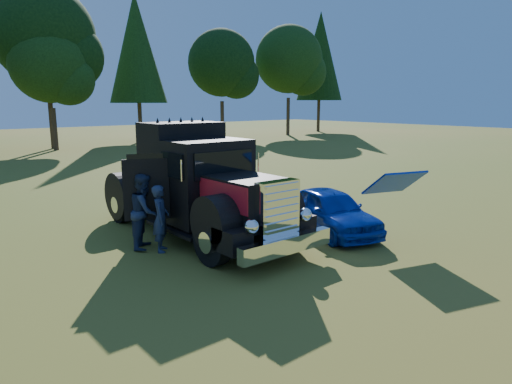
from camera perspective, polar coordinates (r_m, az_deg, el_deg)
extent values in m
plane|color=#435D1B|center=(10.21, 3.12, -9.12)|extent=(120.00, 120.00, 0.00)
cylinder|color=#2D2116|center=(38.49, -24.18, 8.06)|extent=(0.36, 0.36, 4.14)
sphere|color=black|center=(38.75, -24.94, 17.25)|extent=(7.36, 7.36, 7.36)
sphere|color=black|center=(38.13, -22.32, 15.47)|extent=(5.06, 5.06, 5.06)
cylinder|color=#2D2116|center=(42.74, -14.31, 9.15)|extent=(0.36, 0.36, 4.50)
cone|color=black|center=(42.96, -14.70, 17.00)|extent=(5.00, 5.00, 9.38)
cylinder|color=#2D2116|center=(45.56, -4.24, 9.00)|extent=(0.36, 0.36, 3.60)
sphere|color=black|center=(45.67, -4.34, 15.79)|extent=(6.40, 6.40, 6.40)
sphere|color=black|center=(45.66, -2.45, 14.30)|extent=(4.40, 4.40, 4.40)
cylinder|color=#2D2116|center=(49.91, 4.03, 9.40)|extent=(0.36, 0.36, 3.96)
sphere|color=black|center=(50.07, 4.12, 16.21)|extent=(7.04, 7.04, 7.04)
sphere|color=black|center=(50.28, 5.94, 14.65)|extent=(4.84, 4.84, 4.84)
cylinder|color=#2D2116|center=(56.30, 7.83, 9.99)|extent=(0.36, 0.36, 4.86)
cone|color=black|center=(56.53, 8.00, 16.43)|extent=(5.40, 5.40, 10.12)
cylinder|color=#2D2116|center=(37.09, -23.86, 7.19)|extent=(0.36, 0.36, 3.09)
sphere|color=black|center=(37.13, -24.45, 14.33)|extent=(5.50, 5.50, 5.50)
sphere|color=black|center=(36.71, -22.43, 12.91)|extent=(3.78, 3.78, 3.78)
cylinder|color=black|center=(10.07, -5.48, -6.14)|extent=(0.32, 1.10, 1.10)
cylinder|color=black|center=(11.33, 3.33, -4.12)|extent=(0.32, 1.10, 1.10)
cylinder|color=black|center=(14.17, -16.54, -1.45)|extent=(0.32, 1.10, 1.10)
cylinder|color=black|center=(15.09, -9.23, -0.37)|extent=(0.32, 1.10, 1.10)
cylinder|color=black|center=(14.30, -15.33, -1.28)|extent=(0.32, 1.10, 1.10)
cylinder|color=black|center=(14.93, -10.31, -0.53)|extent=(0.32, 1.10, 1.10)
cube|color=black|center=(12.71, -8.22, -2.20)|extent=(1.60, 6.40, 0.28)
cube|color=white|center=(9.77, 3.85, -6.66)|extent=(2.50, 0.22, 0.36)
cube|color=white|center=(9.79, 2.69, -2.35)|extent=(1.05, 0.30, 1.30)
cube|color=black|center=(10.56, -1.16, -1.06)|extent=(1.35, 1.80, 1.10)
cube|color=maroon|center=(10.11, -4.22, -0.48)|extent=(0.02, 1.80, 0.60)
cube|color=maroon|center=(10.95, 1.65, 0.45)|extent=(0.02, 1.80, 0.60)
cylinder|color=black|center=(10.01, -5.05, -3.85)|extent=(0.55, 1.24, 1.24)
cylinder|color=black|center=(11.17, 2.97, -2.23)|extent=(0.55, 1.24, 1.24)
sphere|color=white|center=(9.30, -0.59, -4.35)|extent=(0.32, 0.32, 0.32)
sphere|color=white|center=(10.32, 6.14, -2.84)|extent=(0.32, 0.32, 0.32)
cube|color=black|center=(11.74, -5.91, 1.37)|extent=(2.05, 1.30, 2.10)
cube|color=black|center=(11.12, -4.02, 3.46)|extent=(1.70, 0.05, 0.65)
cube|color=black|center=(12.79, -9.19, 3.01)|extent=(2.05, 1.30, 2.50)
cube|color=black|center=(14.35, -12.47, 0.54)|extent=(2.00, 2.00, 0.35)
cube|color=black|center=(11.37, -13.55, 0.28)|extent=(1.03, 0.49, 1.50)
cube|color=#8F3A14|center=(11.43, -13.71, -0.43)|extent=(0.79, 0.35, 0.75)
imported|color=#07259B|center=(12.70, 9.27, -2.30)|extent=(2.44, 3.84, 1.22)
cube|color=#07259B|center=(11.95, 16.90, 1.13)|extent=(1.52, 1.28, 0.67)
imported|color=#1F2349|center=(11.13, -11.82, -3.26)|extent=(0.65, 0.71, 1.62)
imported|color=#1A263D|center=(11.46, -13.75, -2.31)|extent=(1.11, 1.14, 1.85)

